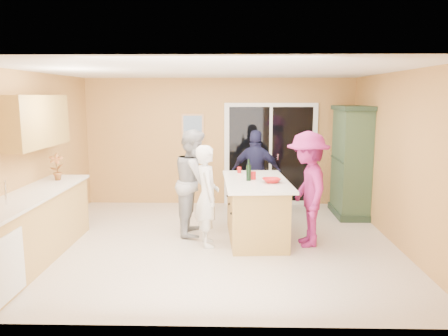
{
  "coord_description": "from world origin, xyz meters",
  "views": [
    {
      "loc": [
        0.31,
        -6.47,
        2.23
      ],
      "look_at": [
        0.15,
        0.1,
        1.15
      ],
      "focal_mm": 35.0,
      "sensor_mm": 36.0,
      "label": 1
    }
  ],
  "objects_px": {
    "kitchen_island": "(256,211)",
    "woman_magenta": "(308,189)",
    "woman_white": "(207,196)",
    "woman_grey": "(195,182)",
    "green_hutch": "(351,163)",
    "woman_navy": "(256,173)"
  },
  "relations": [
    {
      "from": "kitchen_island",
      "to": "woman_magenta",
      "type": "height_order",
      "value": "woman_magenta"
    },
    {
      "from": "woman_white",
      "to": "woman_grey",
      "type": "relative_size",
      "value": 0.89
    },
    {
      "from": "green_hutch",
      "to": "woman_navy",
      "type": "relative_size",
      "value": 1.27
    },
    {
      "from": "green_hutch",
      "to": "woman_white",
      "type": "height_order",
      "value": "green_hutch"
    },
    {
      "from": "kitchen_island",
      "to": "green_hutch",
      "type": "height_order",
      "value": "green_hutch"
    },
    {
      "from": "woman_grey",
      "to": "woman_magenta",
      "type": "xyz_separation_m",
      "value": [
        1.74,
        -0.53,
        0.01
      ]
    },
    {
      "from": "woman_navy",
      "to": "woman_grey",
      "type": "bearing_deg",
      "value": 57.86
    },
    {
      "from": "woman_white",
      "to": "woman_navy",
      "type": "distance_m",
      "value": 1.9
    },
    {
      "from": "kitchen_island",
      "to": "woman_grey",
      "type": "xyz_separation_m",
      "value": [
        -0.98,
        0.25,
        0.41
      ]
    },
    {
      "from": "woman_grey",
      "to": "woman_magenta",
      "type": "distance_m",
      "value": 1.82
    },
    {
      "from": "green_hutch",
      "to": "woman_navy",
      "type": "height_order",
      "value": "green_hutch"
    },
    {
      "from": "woman_grey",
      "to": "woman_navy",
      "type": "xyz_separation_m",
      "value": [
        1.05,
        1.13,
        -0.05
      ]
    },
    {
      "from": "kitchen_island",
      "to": "woman_magenta",
      "type": "xyz_separation_m",
      "value": [
        0.75,
        -0.29,
        0.42
      ]
    },
    {
      "from": "green_hutch",
      "to": "woman_white",
      "type": "relative_size",
      "value": 1.35
    },
    {
      "from": "woman_navy",
      "to": "woman_magenta",
      "type": "distance_m",
      "value": 1.8
    },
    {
      "from": "green_hutch",
      "to": "woman_magenta",
      "type": "height_order",
      "value": "green_hutch"
    },
    {
      "from": "kitchen_island",
      "to": "woman_navy",
      "type": "relative_size",
      "value": 1.15
    },
    {
      "from": "green_hutch",
      "to": "woman_navy",
      "type": "distance_m",
      "value": 1.78
    },
    {
      "from": "kitchen_island",
      "to": "woman_navy",
      "type": "xyz_separation_m",
      "value": [
        0.07,
        1.38,
        0.37
      ]
    },
    {
      "from": "kitchen_island",
      "to": "woman_grey",
      "type": "distance_m",
      "value": 1.09
    },
    {
      "from": "kitchen_island",
      "to": "woman_magenta",
      "type": "bearing_deg",
      "value": -24.56
    },
    {
      "from": "kitchen_island",
      "to": "woman_magenta",
      "type": "relative_size",
      "value": 1.07
    }
  ]
}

